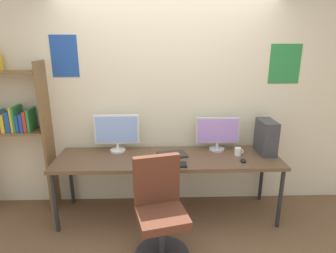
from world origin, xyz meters
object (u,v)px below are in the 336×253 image
(desk, at_px, (168,161))
(pc_tower, at_px, (266,137))
(office_chair, at_px, (160,219))
(monitor_left, at_px, (117,131))
(coffee_mug, at_px, (238,152))
(monitor_right, at_px, (218,132))
(bookshelf, at_px, (6,117))
(computer_mouse, at_px, (243,161))
(keyboard_main, at_px, (169,165))
(laptop_closed, at_px, (172,155))

(desk, height_order, pc_tower, pc_tower)
(office_chair, bearing_deg, monitor_left, 119.18)
(coffee_mug, bearing_deg, monitor_right, 139.68)
(desk, relative_size, bookshelf, 1.31)
(computer_mouse, height_order, coffee_mug, coffee_mug)
(monitor_left, relative_size, coffee_mug, 4.99)
(computer_mouse, relative_size, coffee_mug, 0.91)
(monitor_right, relative_size, keyboard_main, 1.41)
(office_chair, bearing_deg, keyboard_main, 77.92)
(monitor_left, distance_m, monitor_right, 1.20)
(office_chair, bearing_deg, pc_tower, 32.24)
(bookshelf, distance_m, keyboard_main, 1.97)
(monitor_left, bearing_deg, monitor_right, -0.00)
(office_chair, height_order, pc_tower, pc_tower)
(keyboard_main, height_order, laptop_closed, laptop_closed)
(monitor_left, distance_m, computer_mouse, 1.48)
(bookshelf, distance_m, monitor_right, 2.48)
(laptop_closed, bearing_deg, computer_mouse, -27.36)
(monitor_right, bearing_deg, coffee_mug, -40.32)
(pc_tower, relative_size, keyboard_main, 1.05)
(office_chair, height_order, computer_mouse, office_chair)
(laptop_closed, bearing_deg, pc_tower, -9.26)
(desk, distance_m, pc_tower, 1.18)
(monitor_right, height_order, keyboard_main, monitor_right)
(bookshelf, relative_size, monitor_right, 3.68)
(monitor_right, bearing_deg, laptop_closed, -163.25)
(laptop_closed, bearing_deg, bookshelf, 162.55)
(bookshelf, bearing_deg, office_chair, -27.40)
(monitor_left, height_order, coffee_mug, monitor_left)
(computer_mouse, relative_size, laptop_closed, 0.30)
(bookshelf, bearing_deg, laptop_closed, -5.44)
(monitor_left, distance_m, laptop_closed, 0.71)
(coffee_mug, bearing_deg, laptop_closed, 178.95)
(desk, distance_m, monitor_left, 0.70)
(monitor_left, distance_m, keyboard_main, 0.78)
(bookshelf, relative_size, computer_mouse, 20.24)
(monitor_left, xyz_separation_m, computer_mouse, (1.42, -0.37, -0.23))
(monitor_left, bearing_deg, keyboard_main, -36.40)
(keyboard_main, bearing_deg, office_chair, -102.08)
(desk, height_order, monitor_right, monitor_right)
(pc_tower, bearing_deg, bookshelf, 177.53)
(office_chair, height_order, coffee_mug, office_chair)
(bookshelf, distance_m, laptop_closed, 1.97)
(bookshelf, xyz_separation_m, coffee_mug, (2.68, -0.20, -0.39))
(computer_mouse, distance_m, laptop_closed, 0.79)
(monitor_right, distance_m, computer_mouse, 0.48)
(coffee_mug, bearing_deg, bookshelf, 175.80)
(office_chair, height_order, keyboard_main, office_chair)
(office_chair, bearing_deg, desk, 81.90)
(computer_mouse, bearing_deg, coffee_mug, 91.46)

